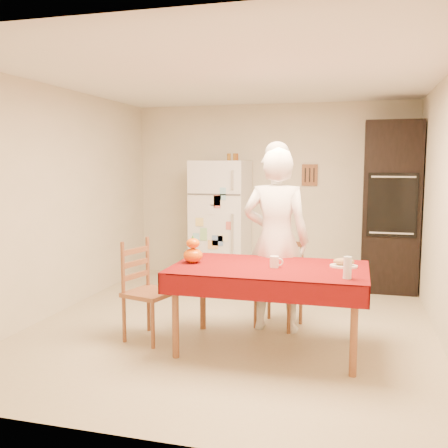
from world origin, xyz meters
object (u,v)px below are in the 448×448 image
(seated_woman, at_px, (276,240))
(pumpkin_lower, at_px, (193,255))
(coffee_mug, at_px, (274,262))
(bread_plate, at_px, (344,266))
(dining_table, at_px, (269,274))
(oven_cabinet, at_px, (391,207))
(chair_left, at_px, (145,286))
(refrigerator, at_px, (221,221))
(chair_far, at_px, (281,276))
(wine_glass, at_px, (348,268))

(seated_woman, distance_m, pumpkin_lower, 0.89)
(coffee_mug, xyz_separation_m, bread_plate, (0.59, 0.17, -0.04))
(dining_table, distance_m, bread_plate, 0.66)
(seated_woman, bearing_deg, bread_plate, 148.13)
(oven_cabinet, xyz_separation_m, chair_left, (-2.34, -2.54, -0.59))
(coffee_mug, distance_m, pumpkin_lower, 0.75)
(coffee_mug, relative_size, pumpkin_lower, 0.56)
(dining_table, distance_m, chair_left, 1.20)
(refrigerator, relative_size, chair_left, 1.79)
(pumpkin_lower, relative_size, bread_plate, 0.74)
(oven_cabinet, xyz_separation_m, dining_table, (-1.15, -2.52, -0.41))
(chair_far, distance_m, chair_left, 1.41)
(coffee_mug, relative_size, wine_glass, 0.57)
(coffee_mug, height_order, bread_plate, coffee_mug)
(chair_far, height_order, pumpkin_lower, chair_far)
(chair_left, height_order, pumpkin_lower, chair_left)
(oven_cabinet, bearing_deg, coffee_mug, -113.39)
(refrigerator, xyz_separation_m, wine_glass, (1.80, -2.77, -0.00))
(dining_table, distance_m, pumpkin_lower, 0.72)
(oven_cabinet, bearing_deg, chair_left, -132.73)
(chair_far, distance_m, bread_plate, 0.91)
(refrigerator, xyz_separation_m, chair_left, (-0.06, -2.49, -0.34))
(chair_left, height_order, coffee_mug, chair_left)
(wine_glass, bearing_deg, bread_plate, 95.19)
(chair_left, bearing_deg, dining_table, -73.98)
(oven_cabinet, distance_m, wine_glass, 2.87)
(dining_table, xyz_separation_m, seated_woman, (-0.03, 0.56, 0.22))
(dining_table, relative_size, coffee_mug, 17.00)
(seated_woman, distance_m, coffee_mug, 0.60)
(oven_cabinet, distance_m, seated_woman, 2.30)
(dining_table, xyz_separation_m, coffee_mug, (0.05, -0.03, 0.12))
(wine_glass, bearing_deg, pumpkin_lower, 168.47)
(oven_cabinet, height_order, dining_table, oven_cabinet)
(chair_left, xyz_separation_m, coffee_mug, (1.24, -0.02, 0.30))
(dining_table, bearing_deg, refrigerator, 114.49)
(refrigerator, height_order, coffee_mug, refrigerator)
(oven_cabinet, relative_size, pumpkin_lower, 12.34)
(seated_woman, xyz_separation_m, wine_glass, (0.71, -0.85, -0.06))
(chair_left, bearing_deg, wine_glass, -83.24)
(chair_far, distance_m, pumpkin_lower, 1.08)
(seated_woman, height_order, coffee_mug, seated_woman)
(chair_far, xyz_separation_m, wine_glass, (0.68, -1.03, 0.34))
(oven_cabinet, height_order, seated_woman, oven_cabinet)
(chair_left, distance_m, wine_glass, 1.92)
(coffee_mug, height_order, wine_glass, wine_glass)
(dining_table, relative_size, pumpkin_lower, 9.53)
(chair_far, bearing_deg, oven_cabinet, 70.83)
(dining_table, height_order, pumpkin_lower, pumpkin_lower)
(dining_table, distance_m, seated_woman, 0.60)
(chair_far, height_order, coffee_mug, chair_far)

